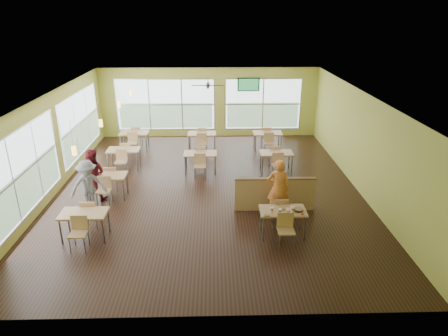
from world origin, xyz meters
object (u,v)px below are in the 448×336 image
Objects in this scene: man_plaid at (278,188)px; half_wall_divider at (275,194)px; main_table at (283,214)px; food_basket at (299,210)px.

half_wall_divider is at bearing -79.05° from man_plaid.
main_table is 1.11m from man_plaid.
half_wall_divider reaches higher than food_basket.
half_wall_divider reaches higher than main_table.
main_table is 0.63× the size of half_wall_divider.
food_basket is at bearing -6.52° from main_table.
food_basket is (0.37, -1.13, -0.09)m from man_plaid.
half_wall_divider is 0.51m from man_plaid.
man_plaid is (0.03, 1.08, 0.25)m from main_table.
food_basket is (0.40, -1.50, 0.26)m from half_wall_divider.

